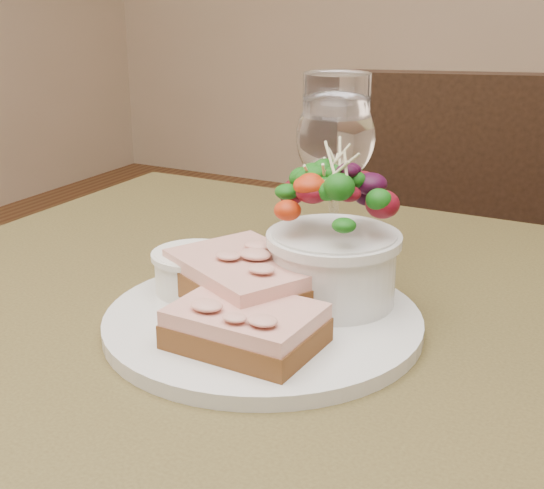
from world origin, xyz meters
The scene contains 9 objects.
cafe_table centered at (0.00, 0.00, 0.65)m, with size 0.80×0.80×0.75m.
chair_far centered at (-0.02, 0.74, 0.29)m, with size 0.53×0.53×0.90m.
dinner_plate centered at (0.00, 0.00, 0.76)m, with size 0.26×0.26×0.01m, color silver.
sandwich_front centered at (0.02, -0.05, 0.78)m, with size 0.11×0.08×0.03m.
sandwich_back centered at (-0.02, 0.01, 0.79)m, with size 0.15×0.14×0.03m.
ramekin centered at (-0.07, 0.02, 0.78)m, with size 0.07×0.07×0.04m.
salad_bowl centered at (0.04, 0.06, 0.82)m, with size 0.10×0.10×0.13m.
garnish centered at (-0.05, 0.07, 0.77)m, with size 0.05×0.04×0.02m.
wine_glass centered at (-0.01, 0.17, 0.87)m, with size 0.08×0.08×0.18m.
Camera 1 is at (0.27, -0.49, 1.02)m, focal length 50.00 mm.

